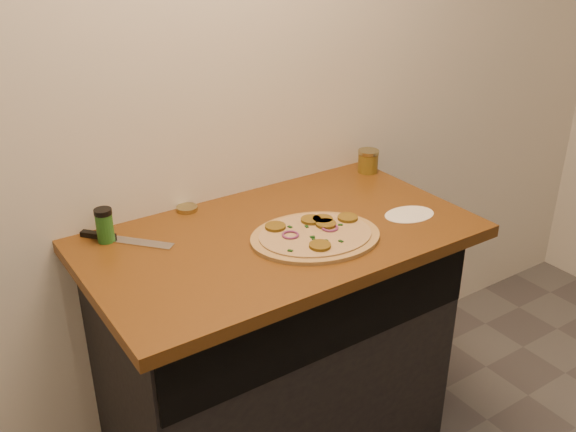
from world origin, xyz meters
TOP-DOWN VIEW (x-y plane):
  - cabinet at (0.00, 1.45)m, footprint 1.10×0.60m
  - countertop at (0.00, 1.42)m, footprint 1.20×0.70m
  - pizza at (0.07, 1.32)m, footprint 0.47×0.47m
  - chefs_knife at (-0.43, 1.64)m, footprint 0.22×0.25m
  - mason_jar_lid at (-0.17, 1.72)m, footprint 0.09×0.09m
  - salsa_jar at (0.55, 1.65)m, footprint 0.08×0.08m
  - spice_shaker at (-0.46, 1.66)m, footprint 0.05×0.05m
  - flour_spill at (0.42, 1.29)m, footprint 0.20×0.20m

SIDE VIEW (x-z plane):
  - cabinet at x=0.00m, z-range 0.00..0.86m
  - countertop at x=0.00m, z-range 0.86..0.90m
  - flour_spill at x=0.42m, z-range 0.90..0.90m
  - chefs_knife at x=-0.43m, z-range 0.90..0.91m
  - mason_jar_lid at x=-0.17m, z-range 0.90..0.91m
  - pizza at x=0.07m, z-range 0.90..0.92m
  - salsa_jar at x=0.55m, z-range 0.90..0.99m
  - spice_shaker at x=-0.46m, z-range 0.90..1.01m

